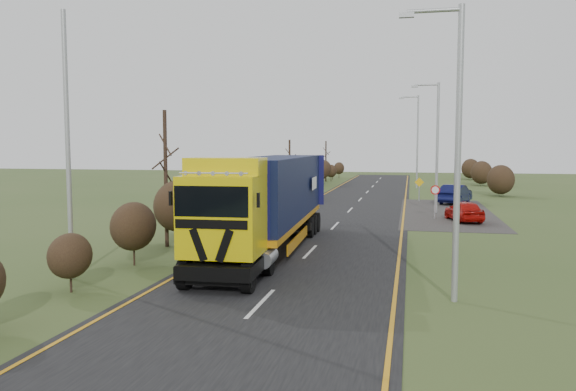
{
  "coord_description": "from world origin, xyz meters",
  "views": [
    {
      "loc": [
        4.08,
        -19.05,
        4.46
      ],
      "look_at": [
        -1.06,
        4.45,
        2.35
      ],
      "focal_mm": 35.0,
      "sensor_mm": 36.0,
      "label": 1
    }
  ],
  "objects_px": {
    "lorry": "(269,197)",
    "streetlight_near": "(455,142)",
    "speed_sign": "(435,196)",
    "car_blue_sedan": "(455,194)",
    "car_red_hatchback": "(464,211)"
  },
  "relations": [
    {
      "from": "lorry",
      "to": "streetlight_near",
      "type": "height_order",
      "value": "streetlight_near"
    },
    {
      "from": "streetlight_near",
      "to": "speed_sign",
      "type": "relative_size",
      "value": 4.03
    },
    {
      "from": "car_blue_sedan",
      "to": "streetlight_near",
      "type": "height_order",
      "value": "streetlight_near"
    },
    {
      "from": "car_red_hatchback",
      "to": "speed_sign",
      "type": "relative_size",
      "value": 1.78
    },
    {
      "from": "lorry",
      "to": "speed_sign",
      "type": "relative_size",
      "value": 7.13
    },
    {
      "from": "car_red_hatchback",
      "to": "speed_sign",
      "type": "distance_m",
      "value": 2.06
    },
    {
      "from": "lorry",
      "to": "speed_sign",
      "type": "height_order",
      "value": "lorry"
    },
    {
      "from": "lorry",
      "to": "streetlight_near",
      "type": "xyz_separation_m",
      "value": [
        6.98,
        -6.26,
        2.27
      ]
    },
    {
      "from": "car_red_hatchback",
      "to": "streetlight_near",
      "type": "bearing_deg",
      "value": 70.34
    },
    {
      "from": "car_blue_sedan",
      "to": "streetlight_near",
      "type": "bearing_deg",
      "value": 104.8
    },
    {
      "from": "streetlight_near",
      "to": "car_red_hatchback",
      "type": "bearing_deg",
      "value": 83.83
    },
    {
      "from": "car_blue_sedan",
      "to": "speed_sign",
      "type": "distance_m",
      "value": 10.09
    },
    {
      "from": "lorry",
      "to": "car_blue_sedan",
      "type": "distance_m",
      "value": 24.54
    },
    {
      "from": "car_blue_sedan",
      "to": "lorry",
      "type": "bearing_deg",
      "value": 87.09
    },
    {
      "from": "streetlight_near",
      "to": "car_blue_sedan",
      "type": "bearing_deg",
      "value": 85.53
    }
  ]
}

